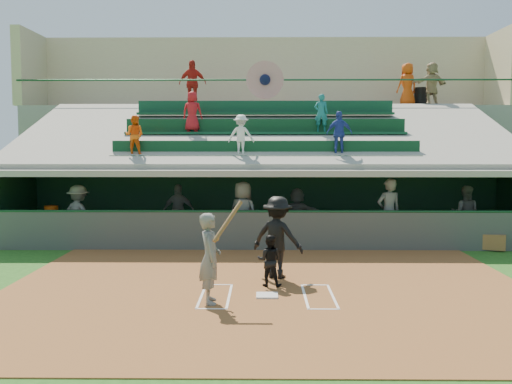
{
  "coord_description": "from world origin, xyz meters",
  "views": [
    {
      "loc": [
        -0.09,
        -11.08,
        3.01
      ],
      "look_at": [
        -0.26,
        3.5,
        1.8
      ],
      "focal_mm": 40.0,
      "sensor_mm": 36.0,
      "label": 1
    }
  ],
  "objects_px": {
    "batter_at_plate": "(210,258)",
    "catcher": "(269,260)",
    "water_cooler": "(51,212)",
    "trash_bin": "(421,97)",
    "home_plate": "(267,295)",
    "white_table": "(50,230)"
  },
  "relations": [
    {
      "from": "water_cooler",
      "to": "trash_bin",
      "type": "xyz_separation_m",
      "value": [
        13.23,
        7.01,
        4.08
      ]
    },
    {
      "from": "batter_at_plate",
      "to": "catcher",
      "type": "xyz_separation_m",
      "value": [
        1.13,
        1.31,
        -0.32
      ]
    },
    {
      "from": "home_plate",
      "to": "catcher",
      "type": "bearing_deg",
      "value": 86.23
    },
    {
      "from": "white_table",
      "to": "water_cooler",
      "type": "distance_m",
      "value": 0.55
    },
    {
      "from": "batter_at_plate",
      "to": "water_cooler",
      "type": "relative_size",
      "value": 4.74
    },
    {
      "from": "catcher",
      "to": "trash_bin",
      "type": "relative_size",
      "value": 1.33
    },
    {
      "from": "home_plate",
      "to": "batter_at_plate",
      "type": "bearing_deg",
      "value": -155.61
    },
    {
      "from": "water_cooler",
      "to": "trash_bin",
      "type": "relative_size",
      "value": 0.5
    },
    {
      "from": "batter_at_plate",
      "to": "white_table",
      "type": "distance_m",
      "value": 8.82
    },
    {
      "from": "water_cooler",
      "to": "trash_bin",
      "type": "bearing_deg",
      "value": 27.93
    },
    {
      "from": "home_plate",
      "to": "batter_at_plate",
      "type": "distance_m",
      "value": 1.46
    },
    {
      "from": "home_plate",
      "to": "water_cooler",
      "type": "bearing_deg",
      "value": 136.28
    },
    {
      "from": "home_plate",
      "to": "trash_bin",
      "type": "height_order",
      "value": "trash_bin"
    },
    {
      "from": "batter_at_plate",
      "to": "catcher",
      "type": "distance_m",
      "value": 1.76
    },
    {
      "from": "catcher",
      "to": "water_cooler",
      "type": "height_order",
      "value": "water_cooler"
    },
    {
      "from": "batter_at_plate",
      "to": "water_cooler",
      "type": "height_order",
      "value": "batter_at_plate"
    },
    {
      "from": "home_plate",
      "to": "catcher",
      "type": "relative_size",
      "value": 0.39
    },
    {
      "from": "batter_at_plate",
      "to": "catcher",
      "type": "height_order",
      "value": "batter_at_plate"
    },
    {
      "from": "white_table",
      "to": "trash_bin",
      "type": "relative_size",
      "value": 0.95
    },
    {
      "from": "batter_at_plate",
      "to": "water_cooler",
      "type": "distance_m",
      "value": 8.79
    },
    {
      "from": "batter_at_plate",
      "to": "water_cooler",
      "type": "bearing_deg",
      "value": 129.09
    },
    {
      "from": "home_plate",
      "to": "water_cooler",
      "type": "relative_size",
      "value": 1.04
    }
  ]
}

